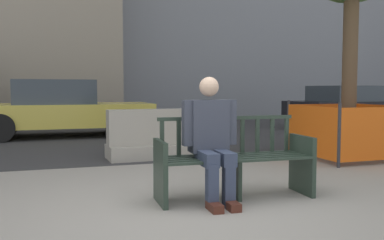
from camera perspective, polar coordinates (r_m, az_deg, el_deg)
name	(u,v)px	position (r m, az deg, el deg)	size (l,w,h in m)	color
ground_plane	(187,211)	(4.25, -0.61, -12.04)	(200.00, 200.00, 0.00)	gray
street_asphalt	(98,130)	(12.71, -12.39, -1.28)	(120.00, 12.00, 0.01)	#333335
street_bench	(234,162)	(4.69, 5.60, -5.56)	(1.71, 0.58, 0.88)	#28382D
seated_person	(211,136)	(4.50, 2.59, -2.18)	(0.58, 0.73, 1.31)	#383D4C
jersey_barrier_centre	(166,138)	(7.44, -3.55, -2.38)	(2.03, 0.77, 0.84)	#9E998E
construction_fence	(348,130)	(7.80, 20.09, -1.20)	(1.51, 1.51, 0.98)	#2D2D33
car_taxi_near	(61,109)	(11.18, -17.10, 1.40)	(4.39, 1.98, 1.41)	#DBC64C
car_sedan_mid	(352,106)	(14.13, 20.61, 1.76)	(4.09, 2.12, 1.28)	black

